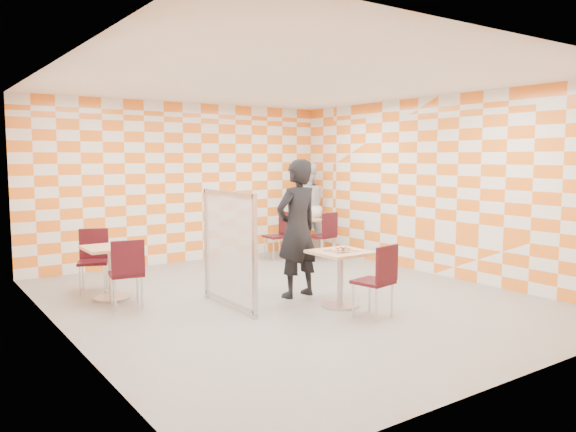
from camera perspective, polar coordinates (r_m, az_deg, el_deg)
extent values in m
plane|color=gray|center=(7.98, 0.23, -8.41)|extent=(7.00, 7.00, 0.00)
plane|color=white|center=(7.79, 0.24, 13.49)|extent=(7.00, 7.00, 0.00)
plane|color=white|center=(10.79, -10.52, 3.32)|extent=(6.00, 0.00, 6.00)
plane|color=white|center=(6.50, -21.96, 1.29)|extent=(0.00, 7.00, 7.00)
plane|color=white|center=(9.77, 14.81, 2.96)|extent=(0.00, 7.00, 7.00)
cube|color=#DCB576|center=(7.46, 5.37, -3.71)|extent=(0.70, 0.70, 0.04)
cylinder|color=#A5A5AA|center=(7.53, 5.34, -6.41)|extent=(0.08, 0.08, 0.70)
cylinder|color=#A5A5AA|center=(7.62, 5.32, -9.02)|extent=(0.50, 0.50, 0.03)
cube|color=#DCB576|center=(11.31, 1.35, -0.37)|extent=(0.70, 0.70, 0.04)
cylinder|color=#A5A5AA|center=(11.35, 1.35, -2.18)|extent=(0.08, 0.08, 0.70)
cylinder|color=#A5A5AA|center=(11.41, 1.34, -3.95)|extent=(0.50, 0.50, 0.03)
cube|color=#DCB576|center=(8.20, -17.61, -3.09)|extent=(0.70, 0.70, 0.04)
cylinder|color=#A5A5AA|center=(8.26, -17.53, -5.55)|extent=(0.08, 0.08, 0.70)
cylinder|color=#A5A5AA|center=(8.34, -17.45, -7.94)|extent=(0.50, 0.50, 0.03)
cube|color=#390B13|center=(7.06, 8.63, -6.63)|extent=(0.49, 0.49, 0.04)
cube|color=#390B13|center=(6.90, 10.02, -4.83)|extent=(0.42, 0.12, 0.45)
cylinder|color=silver|center=(7.34, 8.29, -8.02)|extent=(0.03, 0.03, 0.43)
cylinder|color=silver|center=(7.08, 6.66, -8.53)|extent=(0.03, 0.03, 0.43)
cylinder|color=silver|center=(7.16, 10.52, -8.43)|extent=(0.03, 0.03, 0.43)
cylinder|color=silver|center=(6.88, 8.94, -8.98)|extent=(0.03, 0.03, 0.43)
cube|color=#390B13|center=(10.94, 3.47, -2.08)|extent=(0.49, 0.49, 0.04)
cube|color=#390B13|center=(10.78, 4.27, -0.86)|extent=(0.42, 0.11, 0.45)
cylinder|color=silver|center=(11.21, 3.39, -3.09)|extent=(0.03, 0.03, 0.43)
cylinder|color=silver|center=(10.97, 2.21, -3.29)|extent=(0.03, 0.03, 0.43)
cylinder|color=silver|center=(10.99, 4.72, -3.29)|extent=(0.03, 0.03, 0.43)
cylinder|color=silver|center=(10.74, 3.54, -3.50)|extent=(0.03, 0.03, 0.43)
cube|color=#390B13|center=(10.91, -1.18, -2.09)|extent=(0.44, 0.44, 0.04)
cube|color=#390B13|center=(10.98, -0.29, -0.72)|extent=(0.06, 0.42, 0.45)
cylinder|color=silver|center=(11.00, -2.40, -3.27)|extent=(0.03, 0.03, 0.43)
cylinder|color=silver|center=(10.71, -1.48, -3.51)|extent=(0.03, 0.03, 0.43)
cylinder|color=silver|center=(11.17, -0.89, -3.12)|extent=(0.03, 0.03, 0.43)
cylinder|color=silver|center=(10.89, 0.06, -3.36)|extent=(0.03, 0.03, 0.43)
cube|color=#390B13|center=(7.74, -16.12, -5.68)|extent=(0.49, 0.49, 0.04)
cube|color=#390B13|center=(7.50, -15.94, -4.11)|extent=(0.42, 0.11, 0.45)
cylinder|color=silver|center=(7.98, -15.03, -7.03)|extent=(0.03, 0.03, 0.43)
cylinder|color=silver|center=(7.93, -17.47, -7.18)|extent=(0.03, 0.03, 0.43)
cylinder|color=silver|center=(7.65, -14.60, -7.58)|extent=(0.03, 0.03, 0.43)
cylinder|color=silver|center=(7.60, -17.15, -7.74)|extent=(0.03, 0.03, 0.43)
cube|color=#390B13|center=(8.73, -19.19, -4.46)|extent=(0.54, 0.54, 0.04)
cube|color=#390B13|center=(8.89, -19.12, -2.65)|extent=(0.41, 0.19, 0.45)
cylinder|color=silver|center=(8.63, -20.37, -6.22)|extent=(0.03, 0.03, 0.43)
cylinder|color=silver|center=(8.60, -18.11, -6.19)|extent=(0.03, 0.03, 0.43)
cylinder|color=silver|center=(8.96, -20.11, -5.76)|extent=(0.03, 0.03, 0.43)
cylinder|color=silver|center=(8.93, -17.94, -5.73)|extent=(0.03, 0.03, 0.43)
cube|color=white|center=(7.41, -6.02, -3.24)|extent=(0.02, 1.30, 1.40)
cube|color=#B2B2B7|center=(7.33, -6.08, 2.33)|extent=(0.05, 1.30, 0.05)
cube|color=#B2B2B7|center=(7.56, -5.96, -8.64)|extent=(0.05, 1.30, 0.05)
cube|color=#B2B2B7|center=(6.85, -3.39, -3.97)|extent=(0.05, 0.05, 1.50)
cylinder|color=#B2B2B7|center=(7.03, -3.35, -10.21)|extent=(0.08, 0.08, 0.05)
cube|color=#B2B2B7|center=(7.98, -8.28, -2.61)|extent=(0.05, 0.05, 1.50)
cylinder|color=#B2B2B7|center=(8.13, -8.19, -8.02)|extent=(0.08, 0.08, 0.05)
imported|color=black|center=(7.93, 0.94, -1.29)|extent=(0.76, 0.55, 1.96)
imported|color=white|center=(11.74, 1.87, 0.91)|extent=(1.10, 0.97, 1.89)
cube|color=silver|center=(7.45, 5.47, -3.55)|extent=(0.38, 0.34, 0.01)
cone|color=tan|center=(7.44, 5.47, -3.46)|extent=(0.40, 0.40, 0.02)
cone|color=#F2D88C|center=(7.46, 5.37, -3.33)|extent=(0.33, 0.33, 0.01)
cylinder|color=maroon|center=(7.33, 5.62, -3.43)|extent=(0.04, 0.04, 0.01)
cylinder|color=maroon|center=(7.40, 6.22, -3.33)|extent=(0.04, 0.04, 0.01)
cylinder|color=maroon|center=(7.42, 5.57, -3.30)|extent=(0.04, 0.04, 0.01)
cylinder|color=maroon|center=(7.43, 5.03, -3.29)|extent=(0.04, 0.04, 0.01)
cylinder|color=maroon|center=(7.49, 5.77, -3.23)|extent=(0.04, 0.04, 0.01)
torus|color=black|center=(7.45, 5.92, -3.26)|extent=(0.03, 0.03, 0.01)
torus|color=black|center=(7.38, 5.66, -3.34)|extent=(0.03, 0.03, 0.01)
torus|color=black|center=(7.48, 5.39, -3.21)|extent=(0.03, 0.03, 0.01)
torus|color=black|center=(7.38, 5.16, -3.34)|extent=(0.03, 0.03, 0.01)
cylinder|color=white|center=(11.29, 0.40, 0.13)|extent=(0.06, 0.06, 0.16)
cylinder|color=red|center=(11.29, 0.40, 0.64)|extent=(0.04, 0.04, 0.04)
cylinder|color=black|center=(11.39, 1.81, 0.28)|extent=(0.07, 0.07, 0.20)
cylinder|color=red|center=(11.38, 1.82, 0.85)|extent=(0.03, 0.03, 0.03)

